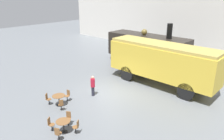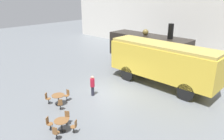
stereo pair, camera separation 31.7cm
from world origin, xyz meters
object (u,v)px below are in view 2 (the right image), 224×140
(steam_locomotive, at_px, (148,47))
(cafe_table_near, at_px, (58,97))
(visitor_person, at_px, (92,85))
(cafe_table_mid, at_px, (61,123))
(cafe_chair_0, at_px, (60,104))
(passenger_coach_vintage, at_px, (162,61))

(steam_locomotive, distance_m, cafe_table_near, 12.17)
(cafe_table_near, distance_m, visitor_person, 2.80)
(cafe_table_near, distance_m, cafe_table_mid, 3.34)
(cafe_table_mid, relative_size, cafe_chair_0, 0.96)
(visitor_person, bearing_deg, steam_locomotive, 98.23)
(visitor_person, bearing_deg, cafe_chair_0, -87.42)
(passenger_coach_vintage, bearing_deg, visitor_person, -117.94)
(cafe_chair_0, bearing_deg, steam_locomotive, -58.72)
(cafe_chair_0, bearing_deg, cafe_table_mid, 172.33)
(steam_locomotive, height_order, cafe_chair_0, steam_locomotive)
(passenger_coach_vintage, xyz_separation_m, cafe_table_mid, (-0.54, -9.70, -1.67))
(steam_locomotive, xyz_separation_m, visitor_person, (1.35, -9.35, -1.10))
(steam_locomotive, height_order, visitor_person, steam_locomotive)
(cafe_chair_0, height_order, visitor_person, visitor_person)
(steam_locomotive, relative_size, passenger_coach_vintage, 0.97)
(visitor_person, bearing_deg, passenger_coach_vintage, 62.06)
(steam_locomotive, distance_m, cafe_chair_0, 12.58)
(passenger_coach_vintage, distance_m, cafe_table_near, 8.88)
(steam_locomotive, relative_size, visitor_person, 5.61)
(cafe_chair_0, distance_m, visitor_person, 3.09)
(cafe_table_mid, distance_m, cafe_chair_0, 2.52)
(passenger_coach_vintage, relative_size, cafe_table_mid, 11.26)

